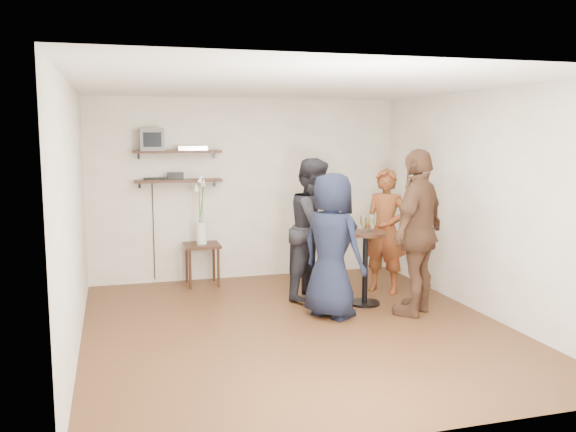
% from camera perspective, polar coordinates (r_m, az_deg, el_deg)
% --- Properties ---
extents(room, '(4.58, 5.08, 2.68)m').
position_cam_1_polar(room, '(6.46, 0.86, 0.59)').
color(room, '#442A16').
rests_on(room, ground).
extents(shelf_upper, '(1.20, 0.25, 0.04)m').
position_cam_1_polar(shelf_upper, '(8.56, -10.30, 5.94)').
color(shelf_upper, black).
rests_on(shelf_upper, room).
extents(shelf_lower, '(1.20, 0.25, 0.04)m').
position_cam_1_polar(shelf_lower, '(8.58, -10.23, 3.27)').
color(shelf_lower, black).
rests_on(shelf_lower, room).
extents(crt_monitor, '(0.32, 0.30, 0.30)m').
position_cam_1_polar(crt_monitor, '(8.53, -12.64, 7.00)').
color(crt_monitor, '#59595B').
rests_on(crt_monitor, shelf_upper).
extents(dvd_deck, '(0.40, 0.24, 0.06)m').
position_cam_1_polar(dvd_deck, '(8.58, -8.99, 6.29)').
color(dvd_deck, silver).
rests_on(dvd_deck, shelf_upper).
extents(radio, '(0.22, 0.10, 0.10)m').
position_cam_1_polar(radio, '(8.57, -10.50, 3.71)').
color(radio, black).
rests_on(radio, shelf_lower).
extents(power_strip, '(0.30, 0.05, 0.03)m').
position_cam_1_polar(power_strip, '(8.60, -12.39, 3.44)').
color(power_strip, black).
rests_on(power_strip, shelf_lower).
extents(side_table, '(0.49, 0.49, 0.58)m').
position_cam_1_polar(side_table, '(8.54, -8.05, -3.24)').
color(side_table, black).
rests_on(side_table, room).
extents(vase_lilies, '(0.19, 0.20, 0.98)m').
position_cam_1_polar(vase_lilies, '(8.47, -8.11, -0.55)').
color(vase_lilies, silver).
rests_on(vase_lilies, side_table).
extents(drinks_table, '(0.50, 0.50, 0.91)m').
position_cam_1_polar(drinks_table, '(7.56, 7.24, -3.91)').
color(drinks_table, black).
rests_on(drinks_table, room).
extents(wine_glass_fl, '(0.06, 0.06, 0.19)m').
position_cam_1_polar(wine_glass_fl, '(7.42, 7.06, -0.58)').
color(wine_glass_fl, silver).
rests_on(wine_glass_fl, drinks_table).
extents(wine_glass_fr, '(0.07, 0.07, 0.22)m').
position_cam_1_polar(wine_glass_fr, '(7.46, 7.79, -0.38)').
color(wine_glass_fr, silver).
rests_on(wine_glass_fr, drinks_table).
extents(wine_glass_bl, '(0.06, 0.06, 0.19)m').
position_cam_1_polar(wine_glass_bl, '(7.52, 7.00, -0.43)').
color(wine_glass_bl, silver).
rests_on(wine_glass_bl, drinks_table).
extents(wine_glass_br, '(0.07, 0.07, 0.22)m').
position_cam_1_polar(wine_glass_br, '(7.48, 7.47, -0.35)').
color(wine_glass_br, silver).
rests_on(wine_glass_br, drinks_table).
extents(person_plaid, '(0.70, 0.71, 1.65)m').
position_cam_1_polar(person_plaid, '(8.13, 9.11, -1.39)').
color(person_plaid, '#A81318').
rests_on(person_plaid, room).
extents(person_dark, '(1.09, 1.10, 1.79)m').
position_cam_1_polar(person_dark, '(7.75, 2.57, -1.20)').
color(person_dark, black).
rests_on(person_dark, room).
extents(person_navy, '(0.88, 0.97, 1.67)m').
position_cam_1_polar(person_navy, '(6.97, 4.13, -2.78)').
color(person_navy, black).
rests_on(person_navy, room).
extents(person_brown, '(1.18, 1.08, 1.93)m').
position_cam_1_polar(person_brown, '(7.20, 12.08, -1.52)').
color(person_brown, '#4F3222').
rests_on(person_brown, room).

